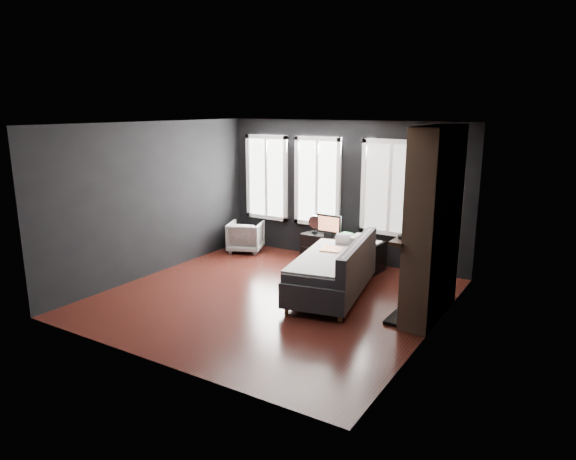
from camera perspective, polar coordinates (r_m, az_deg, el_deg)
The scene contains 18 objects.
floor at distance 8.20m, azimuth -1.71°, elevation -7.49°, with size 5.00×5.00×0.00m, color black.
ceiling at distance 7.66m, azimuth -1.85°, elevation 11.73°, with size 5.00×5.00×0.00m, color white.
wall_back at distance 9.97m, azimuth 6.17°, elevation 4.27°, with size 5.00×0.02×2.70m, color black.
wall_left at distance 9.41m, azimuth -14.63°, elevation 3.36°, with size 0.02×5.00×2.70m, color black.
wall_right at distance 6.80m, azimuth 16.10°, elevation -0.53°, with size 0.02×5.00×2.70m, color black.
windows at distance 10.02m, azimuth 3.86°, elevation 10.30°, with size 4.00×0.16×1.76m, color white, non-canonical shape.
fireplace at distance 7.42m, azimuth 15.89°, elevation 0.63°, with size 0.70×1.62×2.70m, color #93724C, non-canonical shape.
sofa at distance 8.18m, azimuth 4.91°, elevation -4.12°, with size 1.08×2.17×0.93m, color black, non-canonical shape.
stripe_pillow at distance 8.60m, azimuth 7.50°, elevation -1.88°, with size 0.09×0.40×0.40m, color gray.
armchair at distance 10.69m, azimuth -4.72°, elevation -0.56°, with size 0.67×0.63×0.69m, color white.
media_console at distance 9.76m, azimuth 6.06°, elevation -2.38°, with size 1.61×0.50×0.55m, color black, non-canonical shape.
monitor at distance 9.75m, azimuth 4.59°, elevation 0.70°, with size 0.51×0.11×0.46m, color black, non-canonical shape.
desk_fan at distance 9.97m, azimuth 2.99°, elevation 0.70°, with size 0.25×0.25×0.35m, color #9F9F9F, non-canonical shape.
mug at distance 9.39m, azimuth 8.07°, elevation -0.91°, with size 0.14×0.11×0.14m, color #EB5807.
book at distance 9.39m, azimuth 9.33°, elevation -0.67°, with size 0.16×0.02×0.22m, color tan.
storage_box at distance 9.57m, azimuth 6.58°, elevation -0.66°, with size 0.21×0.13×0.12m, color #286B30.
mantel_vase at distance 7.92m, azimuth 15.04°, elevation 1.25°, with size 0.18×0.19×0.18m, color gold.
mantel_clock at distance 7.00m, azimuth 12.62°, elevation -0.77°, with size 0.13×0.13×0.04m, color black.
Camera 1 is at (4.22, -6.39, 2.94)m, focal length 32.00 mm.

